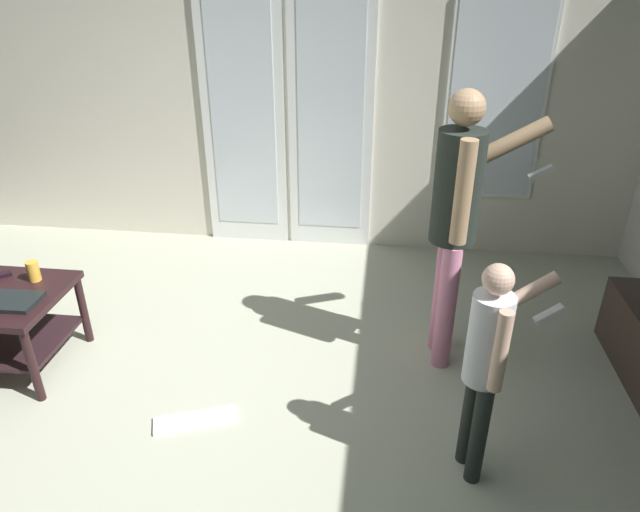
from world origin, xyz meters
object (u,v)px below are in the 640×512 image
Objects in this scene: laptop_closed at (11,301)px; person_child at (488,356)px; person_adult at (458,210)px; loose_keyboard at (195,420)px; cup_near_edge at (33,271)px.

person_child is at bearing -11.03° from laptop_closed.
person_adult is 1.46× the size of person_child.
loose_keyboard is 1.52× the size of laptop_closed.
person_adult is 2.53m from cup_near_edge.
person_adult reaches higher than loose_keyboard.
cup_near_edge is (-2.48, -0.24, -0.43)m from person_adult.
loose_keyboard is (-1.36, -0.76, -0.98)m from person_adult.
cup_near_edge reaches higher than laptop_closed.
person_child reaches higher than loose_keyboard.
cup_near_edge reaches higher than loose_keyboard.
loose_keyboard is at bearing -15.42° from laptop_closed.
person_child is (0.08, -0.91, -0.31)m from person_adult.
laptop_closed is (-1.10, 0.27, 0.51)m from loose_keyboard.
cup_near_edge is (-2.56, 0.67, -0.11)m from person_child.
person_child reaches higher than cup_near_edge.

